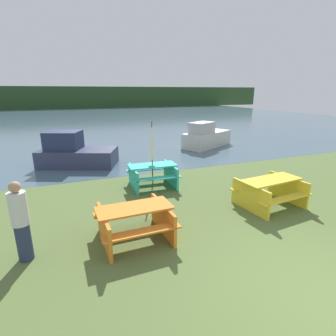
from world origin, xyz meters
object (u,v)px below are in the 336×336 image
umbrella_white (152,141)px  picnic_table_orange (135,220)px  boat (75,153)px  person (21,222)px  picnic_table_teal (153,173)px  boat_second (206,137)px  picnic_table_yellow (270,190)px

umbrella_white → picnic_table_orange: bearing=-114.9°
boat → person: size_ratio=2.23×
picnic_table_teal → boat_second: 7.28m
umbrella_white → boat_second: 7.35m
picnic_table_teal → person: 4.66m
picnic_table_teal → umbrella_white: size_ratio=0.75×
boat_second → person: (-8.61, -8.23, 0.24)m
picnic_table_teal → picnic_table_orange: bearing=-114.9°
boat_second → boat: bearing=163.8°
boat → picnic_table_yellow: bearing=-30.7°
picnic_table_yellow → person: person is taller
person → boat: bearing=79.5°
picnic_table_teal → boat_second: (5.03, 5.25, 0.10)m
picnic_table_yellow → boat: (-4.91, 6.51, 0.08)m
picnic_table_teal → boat_second: bearing=46.2°
picnic_table_yellow → boat_second: bearing=73.0°
boat_second → person: 11.91m
umbrella_white → person: 4.72m
boat → picnic_table_teal: bearing=-36.3°
picnic_table_orange → boat_second: bearing=52.1°
picnic_table_yellow → boat_second: (2.44, 7.97, 0.09)m
picnic_table_orange → person: bearing=178.4°
picnic_table_yellow → umbrella_white: 3.91m
boat → picnic_table_orange: bearing=-60.2°
person → picnic_table_teal: bearing=39.8°
picnic_table_teal → person: bearing=-140.2°
person → picnic_table_yellow: bearing=2.5°
picnic_table_orange → picnic_table_yellow: bearing=4.6°
picnic_table_yellow → picnic_table_teal: bearing=133.7°
picnic_table_orange → boat_second: 10.50m
boat_second → person: size_ratio=2.21×
boat → umbrella_white: bearing=-36.3°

